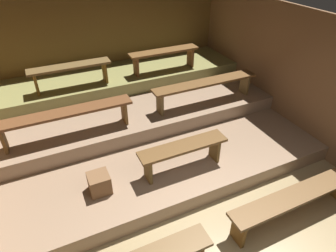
% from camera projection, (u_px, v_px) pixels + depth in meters
% --- Properties ---
extents(ground, '(6.26, 6.12, 0.08)m').
position_uv_depth(ground, '(153.00, 155.00, 5.34)').
color(ground, '#957F56').
extents(wall_back, '(6.26, 0.06, 2.36)m').
position_uv_depth(wall_back, '(107.00, 47.00, 6.68)').
color(wall_back, brown).
rests_on(wall_back, ground).
extents(wall_right, '(0.06, 6.12, 2.36)m').
position_uv_depth(wall_right, '(282.00, 69.00, 5.62)').
color(wall_right, brown).
rests_on(wall_right, ground).
extents(platform_lower, '(5.46, 4.11, 0.27)m').
position_uv_depth(platform_lower, '(141.00, 131.00, 5.69)').
color(platform_lower, '#93755B').
rests_on(platform_lower, ground).
extents(platform_middle, '(5.46, 2.63, 0.27)m').
position_uv_depth(platform_middle, '(128.00, 102.00, 6.10)').
color(platform_middle, '#94785E').
rests_on(platform_middle, platform_lower).
extents(platform_upper, '(5.46, 1.32, 0.27)m').
position_uv_depth(platform_upper, '(118.00, 78.00, 6.44)').
color(platform_upper, olive).
rests_on(platform_upper, platform_middle).
extents(bench_floor_right, '(2.07, 0.31, 0.46)m').
position_uv_depth(bench_floor_right, '(295.00, 198.00, 3.93)').
color(bench_floor_right, brown).
rests_on(bench_floor_right, ground).
extents(bench_lower_center, '(1.41, 0.31, 0.46)m').
position_uv_depth(bench_lower_center, '(183.00, 151.00, 4.39)').
color(bench_lower_center, brown).
rests_on(bench_lower_center, platform_lower).
extents(bench_middle_left, '(2.17, 0.31, 0.46)m').
position_uv_depth(bench_middle_left, '(66.00, 116.00, 4.67)').
color(bench_middle_left, brown).
rests_on(bench_middle_left, platform_middle).
extents(bench_middle_right, '(2.17, 0.31, 0.46)m').
position_uv_depth(bench_middle_right, '(205.00, 85.00, 5.59)').
color(bench_middle_right, brown).
rests_on(bench_middle_right, platform_middle).
extents(bench_upper_left, '(1.55, 0.31, 0.46)m').
position_uv_depth(bench_upper_left, '(70.00, 70.00, 5.56)').
color(bench_upper_left, brown).
rests_on(bench_upper_left, platform_upper).
extents(bench_upper_right, '(1.55, 0.31, 0.46)m').
position_uv_depth(bench_upper_right, '(164.00, 55.00, 6.26)').
color(bench_upper_right, brown).
rests_on(bench_upper_right, platform_upper).
extents(wooden_crate_lower, '(0.30, 0.30, 0.30)m').
position_uv_depth(wooden_crate_lower, '(99.00, 183.00, 4.12)').
color(wooden_crate_lower, brown).
rests_on(wooden_crate_lower, platform_lower).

